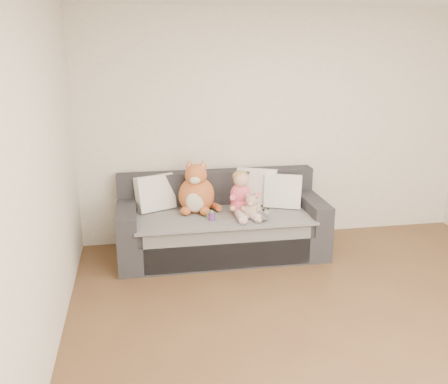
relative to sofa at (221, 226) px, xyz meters
name	(u,v)px	position (x,y,z in m)	size (l,w,h in m)	color
room_shell	(354,172)	(0.73, -1.64, 0.99)	(5.00, 5.00, 5.00)	brown
sofa	(221,226)	(0.00, 0.00, 0.00)	(2.20, 0.94, 0.85)	#26252A
cushion_left	(155,193)	(-0.69, 0.19, 0.35)	(0.46, 0.34, 0.40)	white
cushion_right_back	(256,186)	(0.44, 0.21, 0.36)	(0.48, 0.36, 0.42)	white
cushion_right_front	(283,191)	(0.70, 0.04, 0.35)	(0.44, 0.32, 0.38)	white
toddler	(242,196)	(0.20, -0.13, 0.36)	(0.34, 0.49, 0.48)	#ED5366
plush_cat	(197,192)	(-0.25, 0.06, 0.38)	(0.46, 0.41, 0.59)	#A95A25
teddy_bear	(251,208)	(0.27, -0.27, 0.27)	(0.21, 0.17, 0.27)	tan
plush_cow	(263,215)	(0.38, -0.36, 0.23)	(0.12, 0.19, 0.15)	white
sippy_cup	(212,215)	(-0.14, -0.25, 0.22)	(0.10, 0.07, 0.11)	#753695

